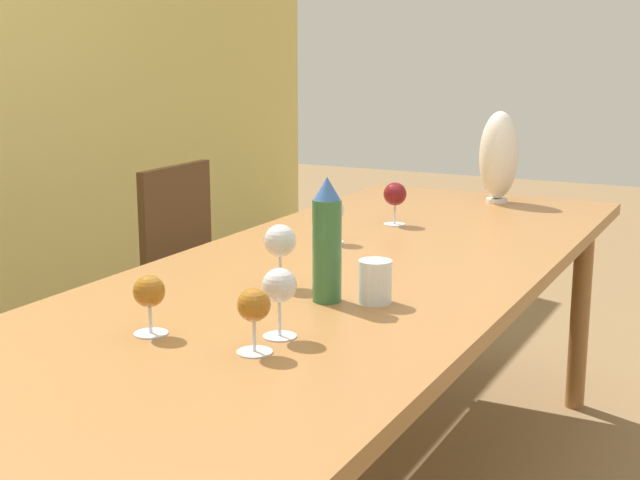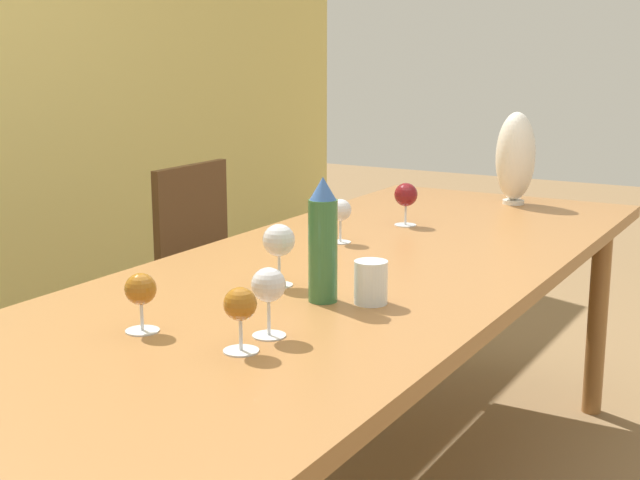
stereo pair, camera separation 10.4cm
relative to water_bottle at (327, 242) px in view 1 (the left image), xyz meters
name	(u,v)px [view 1 (the left image)]	position (x,y,z in m)	size (l,w,h in m)	color
dining_table	(320,305)	(0.16, 0.10, -0.20)	(2.92, 0.96, 0.77)	#936033
water_bottle	(327,242)	(0.00, 0.00, 0.00)	(0.07, 0.07, 0.28)	#336638
water_tumbler	(375,282)	(0.04, -0.10, -0.09)	(0.08, 0.08, 0.10)	silver
vase	(499,156)	(1.43, 0.02, 0.03)	(0.14, 0.14, 0.33)	silver
wine_glass_0	(149,294)	(-0.37, 0.21, -0.05)	(0.07, 0.07, 0.12)	silver
wine_glass_1	(333,211)	(0.55, 0.26, -0.05)	(0.06, 0.06, 0.13)	silver
wine_glass_2	(280,242)	(0.06, 0.16, -0.03)	(0.08, 0.08, 0.15)	silver
wine_glass_3	(254,308)	(-0.37, -0.03, -0.05)	(0.07, 0.07, 0.12)	silver
wine_glass_4	(395,195)	(0.87, 0.20, -0.04)	(0.07, 0.07, 0.14)	silver
wine_glass_5	(279,288)	(-0.27, -0.03, -0.04)	(0.07, 0.07, 0.14)	silver
chair_far	(208,284)	(0.85, 0.91, -0.42)	(0.44, 0.44, 0.91)	brown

